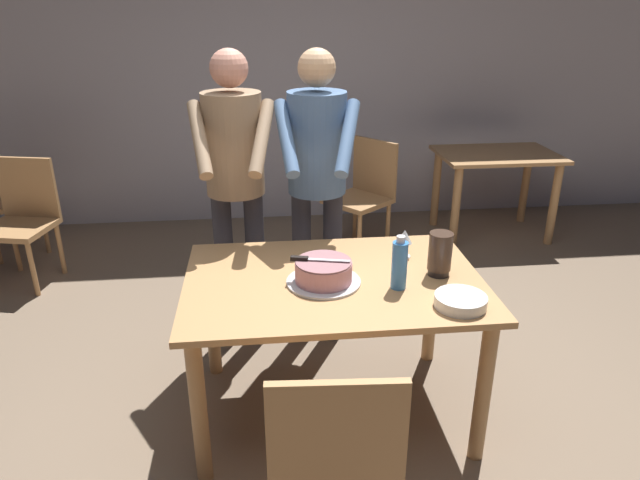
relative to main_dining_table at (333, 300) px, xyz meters
name	(u,v)px	position (x,y,z in m)	size (l,w,h in m)	color
ground_plane	(332,409)	(0.00, 0.00, -0.64)	(14.00, 14.00, 0.00)	#7A6651
back_wall	(292,72)	(0.00, 2.93, 0.71)	(10.00, 0.12, 2.70)	#ADA8B2
main_dining_table	(333,300)	(0.00, 0.00, 0.00)	(1.38, 0.94, 0.75)	tan
cake_on_platter	(324,273)	(-0.05, -0.04, 0.17)	(0.34, 0.34, 0.11)	silver
cake_knife	(308,259)	(-0.12, -0.02, 0.23)	(0.27, 0.08, 0.02)	silver
plate_stack	(461,301)	(0.50, -0.32, 0.14)	(0.22, 0.22, 0.05)	white
wine_glass_near	(405,238)	(0.38, 0.21, 0.22)	(0.08, 0.08, 0.14)	silver
water_bottle	(399,264)	(0.28, -0.12, 0.23)	(0.07, 0.07, 0.25)	#387AC6
hurricane_lamp	(440,254)	(0.50, -0.01, 0.22)	(0.11, 0.11, 0.21)	black
person_cutting_cake	(317,170)	(-0.01, 0.68, 0.44)	(0.47, 0.56, 1.72)	#2D2D38
person_standing_beside	(235,171)	(-0.46, 0.71, 0.44)	(0.47, 0.55, 1.72)	#2D2D38
chair_near_side	(334,457)	(-0.11, -0.85, -0.14)	(0.47, 0.47, 0.90)	tan
background_table	(495,171)	(1.70, 2.23, -0.06)	(1.00, 0.70, 0.74)	tan
background_chair_0	(364,191)	(0.52, 2.06, -0.14)	(0.62, 0.62, 0.90)	tan
background_chair_1	(22,217)	(-2.05, 1.74, -0.14)	(0.53, 0.53, 0.90)	tan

